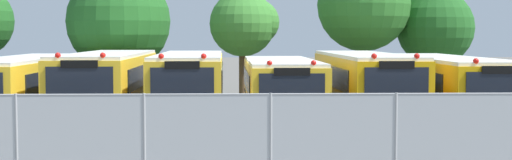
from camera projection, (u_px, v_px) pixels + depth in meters
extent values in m
plane|color=#595651|center=(236.00, 122.00, 26.88)|extent=(160.00, 160.00, 0.00)
cube|color=yellow|center=(24.00, 87.00, 26.70)|extent=(2.52, 11.38, 2.00)
cube|color=white|center=(24.00, 59.00, 26.64)|extent=(2.47, 11.15, 0.12)
cube|color=black|center=(58.00, 78.00, 27.04)|extent=(0.17, 8.85, 0.72)
cube|color=black|center=(24.00, 97.00, 26.73)|extent=(2.54, 11.49, 0.10)
cylinder|color=black|center=(20.00, 123.00, 22.54)|extent=(0.29, 1.00, 1.00)
cylinder|color=black|center=(74.00, 100.00, 30.67)|extent=(0.29, 1.00, 1.00)
cylinder|color=black|center=(25.00, 100.00, 30.57)|extent=(0.29, 1.00, 1.00)
cube|color=yellow|center=(109.00, 85.00, 26.72)|extent=(2.54, 10.52, 2.17)
cube|color=white|center=(109.00, 54.00, 26.64)|extent=(2.49, 10.31, 0.12)
cube|color=black|center=(80.00, 126.00, 21.47)|extent=(2.52, 0.18, 0.36)
cube|color=black|center=(80.00, 84.00, 21.43)|extent=(2.02, 0.07, 1.04)
cube|color=black|center=(143.00, 75.00, 27.04)|extent=(0.10, 8.19, 0.78)
cube|color=black|center=(77.00, 75.00, 26.94)|extent=(0.10, 8.19, 0.78)
cube|color=black|center=(109.00, 96.00, 26.74)|extent=(2.56, 10.62, 0.10)
sphere|color=red|center=(103.00, 55.00, 21.58)|extent=(0.18, 0.18, 0.18)
sphere|color=red|center=(58.00, 55.00, 21.52)|extent=(0.18, 0.18, 0.18)
cube|color=black|center=(79.00, 64.00, 21.39)|extent=(1.11, 0.09, 0.24)
cylinder|color=black|center=(123.00, 121.00, 22.98)|extent=(0.29, 1.00, 1.00)
cylinder|color=black|center=(55.00, 122.00, 22.89)|extent=(0.29, 1.00, 1.00)
cylinder|color=black|center=(149.00, 101.00, 30.26)|extent=(0.29, 1.00, 1.00)
cylinder|color=black|center=(97.00, 101.00, 30.17)|extent=(0.29, 1.00, 1.00)
cube|color=yellow|center=(191.00, 85.00, 26.72)|extent=(2.48, 10.38, 2.13)
cube|color=white|center=(190.00, 55.00, 26.65)|extent=(2.43, 10.18, 0.12)
cube|color=black|center=(182.00, 126.00, 21.55)|extent=(2.40, 0.19, 0.36)
cube|color=black|center=(182.00, 84.00, 21.52)|extent=(1.93, 0.08, 1.02)
cube|color=black|center=(222.00, 75.00, 27.05)|extent=(0.14, 8.08, 0.77)
cube|color=black|center=(159.00, 76.00, 26.95)|extent=(0.14, 8.08, 0.77)
cube|color=black|center=(191.00, 96.00, 26.75)|extent=(2.51, 10.49, 0.10)
sphere|color=red|center=(204.00, 56.00, 21.66)|extent=(0.18, 0.18, 0.18)
sphere|color=red|center=(161.00, 56.00, 21.60)|extent=(0.18, 0.18, 0.18)
cube|color=black|center=(182.00, 65.00, 21.47)|extent=(1.06, 0.09, 0.24)
cylinder|color=black|center=(217.00, 121.00, 23.06)|extent=(0.29, 1.00, 1.00)
cylinder|color=black|center=(153.00, 121.00, 22.97)|extent=(0.29, 1.00, 1.00)
cylinder|color=black|center=(219.00, 101.00, 30.19)|extent=(0.29, 1.00, 1.00)
cylinder|color=black|center=(170.00, 101.00, 30.10)|extent=(0.29, 1.00, 1.00)
cube|color=yellow|center=(281.00, 88.00, 26.71)|extent=(2.58, 9.38, 1.91)
cube|color=white|center=(281.00, 61.00, 26.64)|extent=(2.53, 9.20, 0.12)
cube|color=black|center=(292.00, 124.00, 22.02)|extent=(2.56, 0.18, 0.36)
cube|color=black|center=(292.00, 88.00, 22.00)|extent=(2.06, 0.08, 0.92)
cube|color=black|center=(313.00, 79.00, 27.04)|extent=(0.10, 7.30, 0.69)
cube|color=black|center=(247.00, 79.00, 26.94)|extent=(0.10, 7.30, 0.69)
cube|color=black|center=(281.00, 98.00, 26.73)|extent=(2.61, 9.48, 0.10)
sphere|color=red|center=(314.00, 63.00, 22.15)|extent=(0.18, 0.18, 0.18)
sphere|color=red|center=(269.00, 63.00, 22.09)|extent=(0.18, 0.18, 0.18)
cube|color=black|center=(292.00, 72.00, 21.96)|extent=(1.13, 0.09, 0.24)
cylinder|color=black|center=(321.00, 119.00, 23.53)|extent=(0.29, 1.00, 1.00)
cylinder|color=black|center=(254.00, 120.00, 23.44)|extent=(0.29, 1.00, 1.00)
cylinder|color=black|center=(302.00, 102.00, 29.68)|extent=(0.29, 1.00, 1.00)
cylinder|color=black|center=(249.00, 102.00, 29.59)|extent=(0.29, 1.00, 1.00)
cube|color=#EAA80C|center=(363.00, 85.00, 26.87)|extent=(2.50, 10.48, 2.14)
cube|color=white|center=(364.00, 55.00, 26.80)|extent=(2.45, 10.27, 0.12)
cube|color=black|center=(396.00, 126.00, 21.64)|extent=(2.45, 0.18, 0.36)
cube|color=black|center=(396.00, 84.00, 21.61)|extent=(1.97, 0.08, 1.02)
cube|color=black|center=(393.00, 75.00, 27.19)|extent=(0.12, 8.16, 0.77)
cube|color=black|center=(330.00, 75.00, 27.09)|extent=(0.12, 8.16, 0.77)
cube|color=black|center=(363.00, 96.00, 26.89)|extent=(2.53, 10.58, 0.10)
sphere|color=red|center=(417.00, 56.00, 21.75)|extent=(0.18, 0.18, 0.18)
sphere|color=red|center=(374.00, 56.00, 21.70)|extent=(0.18, 0.18, 0.18)
cube|color=black|center=(397.00, 65.00, 21.56)|extent=(1.08, 0.09, 0.24)
cylinder|color=black|center=(418.00, 121.00, 23.15)|extent=(0.29, 1.00, 1.00)
cylinder|color=black|center=(353.00, 121.00, 23.06)|extent=(0.29, 1.00, 1.00)
cylinder|color=black|center=(372.00, 100.00, 30.39)|extent=(0.29, 1.00, 1.00)
cylinder|color=black|center=(323.00, 101.00, 30.30)|extent=(0.29, 1.00, 1.00)
cube|color=#EAA80C|center=(445.00, 86.00, 27.04)|extent=(2.59, 11.37, 2.00)
cube|color=white|center=(445.00, 58.00, 26.98)|extent=(2.54, 11.14, 0.12)
cube|color=black|center=(500.00, 127.00, 21.36)|extent=(2.60, 0.17, 0.36)
cube|color=black|center=(500.00, 88.00, 21.34)|extent=(2.09, 0.07, 0.96)
cube|color=black|center=(476.00, 77.00, 27.36)|extent=(0.08, 8.86, 0.72)
cube|color=black|center=(409.00, 77.00, 27.29)|extent=(0.08, 8.86, 0.72)
cube|color=black|center=(444.00, 97.00, 27.07)|extent=(2.62, 11.48, 0.10)
sphere|color=red|center=(476.00, 61.00, 21.44)|extent=(0.18, 0.18, 0.18)
cube|color=black|center=(501.00, 70.00, 21.29)|extent=(1.15, 0.08, 0.24)
cylinder|color=black|center=(448.00, 122.00, 22.80)|extent=(0.28, 1.00, 1.00)
cylinder|color=black|center=(444.00, 99.00, 31.00)|extent=(0.28, 1.00, 1.00)
cylinder|color=black|center=(392.00, 99.00, 30.93)|extent=(0.28, 1.00, 1.00)
cylinder|color=#4C3823|center=(119.00, 81.00, 34.72)|extent=(0.40, 0.40, 2.09)
sphere|color=#1E561E|center=(119.00, 21.00, 34.53)|extent=(5.03, 5.03, 5.03)
sphere|color=#1E561E|center=(114.00, 15.00, 34.38)|extent=(3.47, 3.47, 3.47)
cylinder|color=#4C3823|center=(243.00, 74.00, 35.76)|extent=(0.36, 0.36, 2.64)
sphere|color=#387A2D|center=(242.00, 24.00, 35.60)|extent=(3.31, 3.31, 3.31)
sphere|color=#387A2D|center=(257.00, 22.00, 35.68)|extent=(2.26, 2.26, 2.26)
cylinder|color=#4C3823|center=(363.00, 70.00, 36.04)|extent=(0.34, 0.34, 3.07)
sphere|color=#286623|center=(364.00, 5.00, 35.84)|extent=(4.71, 4.71, 4.71)
sphere|color=#286623|center=(350.00, 10.00, 36.02)|extent=(3.22, 3.22, 3.22)
cylinder|color=#4C3823|center=(435.00, 78.00, 36.77)|extent=(0.35, 0.35, 2.19)
sphere|color=#1E561E|center=(435.00, 28.00, 36.61)|extent=(3.96, 3.96, 3.96)
sphere|color=#1E561E|center=(440.00, 32.00, 36.53)|extent=(2.22, 2.22, 2.22)
cylinder|color=#9EA0A3|center=(16.00, 131.00, 17.54)|extent=(0.07, 0.07, 1.85)
cylinder|color=#9EA0A3|center=(144.00, 130.00, 17.64)|extent=(0.07, 0.07, 1.85)
cylinder|color=#9EA0A3|center=(271.00, 130.00, 17.74)|extent=(0.07, 0.07, 1.85)
cylinder|color=#9EA0A3|center=(396.00, 129.00, 17.84)|extent=(0.07, 0.07, 1.85)
cube|color=#ADB2B7|center=(208.00, 130.00, 17.69)|extent=(22.06, 0.02, 1.81)
cylinder|color=#9EA0A3|center=(208.00, 94.00, 17.63)|extent=(22.06, 0.04, 0.04)
cone|color=#EA5914|center=(109.00, 152.00, 18.56)|extent=(0.34, 0.34, 0.45)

